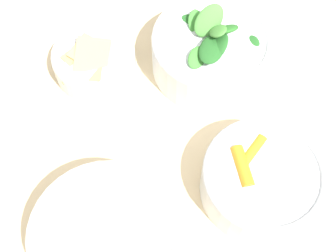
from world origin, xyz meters
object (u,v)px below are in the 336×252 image
Objects in this scene: bowl_cookies at (94,60)px; bowl_carrots at (262,179)px; bowl_greens at (211,51)px; bowl_beans_hotdog at (107,239)px.

bowl_carrots is at bearing 120.10° from bowl_cookies.
bowl_greens is 0.30m from bowl_beans_hotdog.
bowl_cookies is at bearing -102.03° from bowl_beans_hotdog.
bowl_greens is (-0.02, -0.20, 0.01)m from bowl_carrots.
bowl_carrots is 0.87× the size of bowl_beans_hotdog.
bowl_greens is at bearing -136.19° from bowl_beans_hotdog.
bowl_beans_hotdog is at bearing 43.81° from bowl_greens.
bowl_greens reaches higher than bowl_cookies.
bowl_cookies is at bearing -17.39° from bowl_greens.
bowl_beans_hotdog is at bearing 1.72° from bowl_carrots.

